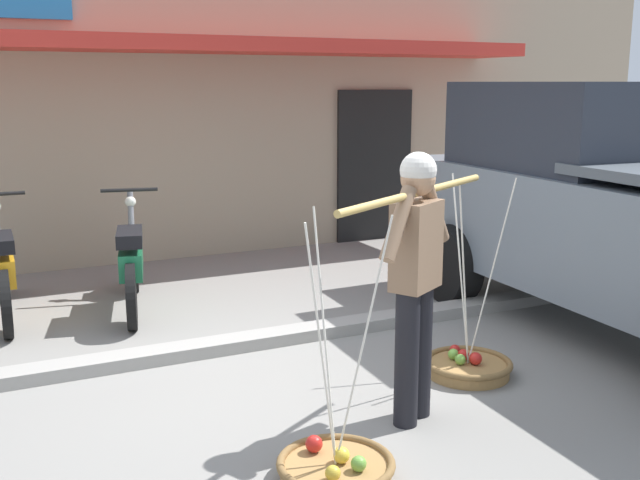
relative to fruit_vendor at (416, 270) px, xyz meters
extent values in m
plane|color=gray|center=(-0.56, 0.99, -0.98)|extent=(90.00, 90.00, 0.00)
cube|color=gray|center=(-0.56, 1.69, -0.93)|extent=(20.00, 0.24, 0.10)
cylinder|color=black|center=(0.08, 0.05, -0.55)|extent=(0.15, 0.15, 0.86)
cylinder|color=black|center=(-0.08, -0.05, -0.55)|extent=(0.15, 0.15, 0.86)
cube|color=#84664C|center=(0.00, 0.00, 0.15)|extent=(0.39, 0.34, 0.54)
sphere|color=tan|center=(0.00, 0.00, 0.56)|extent=(0.21, 0.21, 0.21)
sphere|color=silver|center=(0.00, 0.00, 0.61)|extent=(0.22, 0.22, 0.22)
cylinder|color=#84664C|center=(0.21, 0.12, 0.32)|extent=(0.34, 0.25, 0.43)
cylinder|color=#84664C|center=(-0.21, -0.12, 0.32)|extent=(0.34, 0.25, 0.43)
cylinder|color=tan|center=(0.00, 0.00, 0.47)|extent=(1.56, 0.94, 0.04)
cylinder|color=#9E7542|center=(0.77, 0.45, -0.93)|extent=(0.60, 0.60, 0.09)
torus|color=brown|center=(0.77, 0.45, -0.88)|extent=(0.64, 0.64, 0.05)
sphere|color=red|center=(0.78, 0.63, -0.85)|extent=(0.08, 0.08, 0.08)
sphere|color=red|center=(0.77, 0.51, -0.85)|extent=(0.09, 0.09, 0.09)
sphere|color=red|center=(0.80, 0.40, -0.84)|extent=(0.09, 0.09, 0.09)
sphere|color=#79BC48|center=(0.71, 0.56, -0.85)|extent=(0.08, 0.08, 0.08)
sphere|color=#6CA840|center=(0.70, 0.45, -0.85)|extent=(0.08, 0.08, 0.08)
cylinder|color=silver|center=(0.77, 0.59, -0.21)|extent=(0.01, 0.29, 1.36)
cylinder|color=silver|center=(0.65, 0.38, -0.21)|extent=(0.25, 0.15, 1.36)
cylinder|color=silver|center=(0.89, 0.38, -0.21)|extent=(0.25, 0.15, 1.36)
cylinder|color=#9E7542|center=(-0.77, -0.45, -0.93)|extent=(0.60, 0.60, 0.09)
torus|color=brown|center=(-0.77, -0.45, -0.88)|extent=(0.64, 0.64, 0.05)
sphere|color=#6BA53F|center=(-0.69, -0.57, -0.85)|extent=(0.08, 0.08, 0.08)
sphere|color=gold|center=(-0.86, -0.60, -0.85)|extent=(0.08, 0.08, 0.08)
sphere|color=yellow|center=(-0.74, -0.45, -0.84)|extent=(0.09, 0.09, 0.09)
sphere|color=red|center=(-0.82, -0.28, -0.84)|extent=(0.10, 0.10, 0.10)
cylinder|color=silver|center=(-0.77, -0.31, -0.21)|extent=(0.01, 0.29, 1.36)
cylinder|color=silver|center=(-0.89, -0.52, -0.21)|extent=(0.25, 0.15, 1.36)
cylinder|color=silver|center=(-0.65, -0.52, -0.21)|extent=(0.25, 0.15, 1.36)
cylinder|color=black|center=(-2.18, 4.02, -0.69)|extent=(0.09, 0.58, 0.58)
cylinder|color=black|center=(-2.21, 2.78, -0.69)|extent=(0.09, 0.58, 0.58)
cube|color=orange|center=(-2.20, 3.30, -0.47)|extent=(0.22, 0.90, 0.24)
cube|color=black|center=(-2.20, 3.12, -0.23)|extent=(0.23, 0.56, 0.12)
cylinder|color=black|center=(-0.95, 3.76, -0.69)|extent=(0.21, 0.58, 0.58)
cylinder|color=black|center=(-1.22, 2.55, -0.69)|extent=(0.21, 0.58, 0.58)
cube|color=#19663D|center=(-0.95, 3.76, -0.43)|extent=(0.20, 0.30, 0.06)
cube|color=#19663D|center=(-1.11, 3.06, -0.47)|extent=(0.39, 0.92, 0.24)
cube|color=black|center=(-1.15, 2.88, -0.23)|extent=(0.34, 0.59, 0.12)
cylinder|color=slate|center=(-0.97, 3.66, -0.30)|extent=(0.12, 0.30, 0.76)
cylinder|color=black|center=(-0.99, 3.59, 0.09)|extent=(0.53, 0.15, 0.04)
sphere|color=silver|center=(-0.95, 3.74, -0.05)|extent=(0.11, 0.11, 0.11)
cube|color=#282D38|center=(2.68, 1.41, 0.74)|extent=(1.84, 1.96, 0.76)
cylinder|color=black|center=(1.76, 2.09, -0.60)|extent=(0.30, 0.77, 0.76)
cylinder|color=black|center=(3.66, 2.00, -0.60)|extent=(0.30, 0.77, 0.76)
cube|color=silver|center=(2.76, 2.95, -0.48)|extent=(0.44, 0.04, 0.12)
cube|color=tan|center=(0.60, 7.52, 1.12)|extent=(13.00, 5.00, 4.20)
cube|color=red|center=(0.60, 4.52, 1.52)|extent=(7.15, 1.00, 0.16)
cube|color=black|center=(2.55, 5.00, 0.02)|extent=(1.10, 0.06, 2.00)
camera|label=1|loc=(-2.44, -3.75, 1.12)|focal=42.19mm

